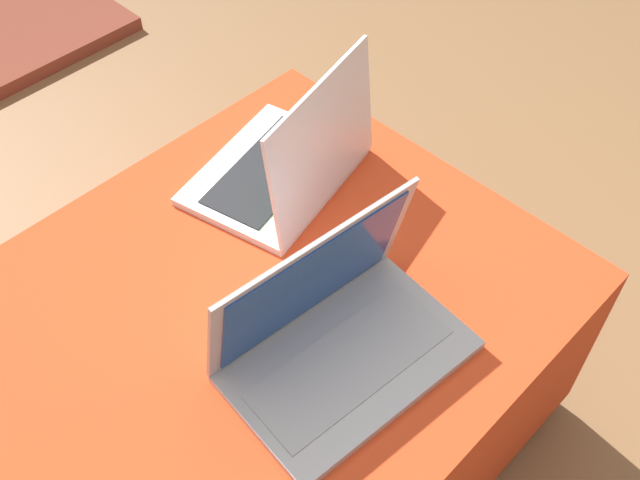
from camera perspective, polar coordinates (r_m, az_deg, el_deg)
ground_plane at (r=1.66m, az=-3.45°, el=-13.84°), size 14.00×14.00×0.00m
ottoman at (r=1.45m, az=-3.88°, el=-9.68°), size 0.95×0.83×0.46m
laptop_near at (r=1.16m, az=1.27°, el=-7.14°), size 0.39×0.27×0.24m
laptop_far at (r=1.40m, az=-2.30°, el=5.85°), size 0.37×0.32×0.26m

